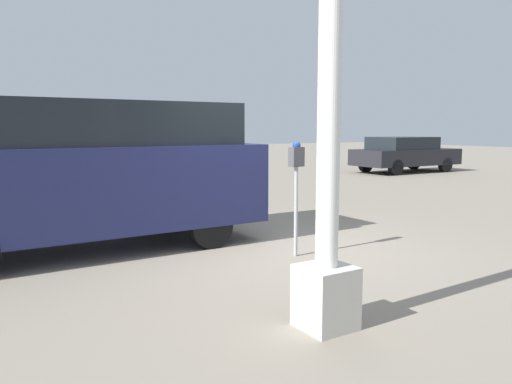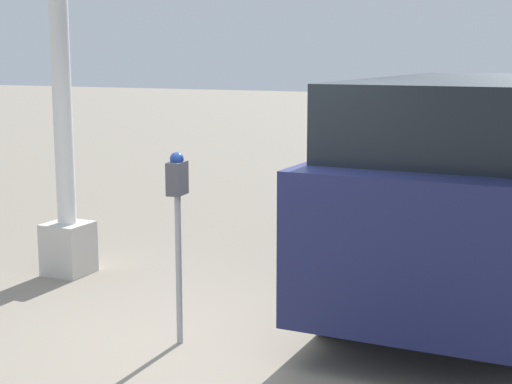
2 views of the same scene
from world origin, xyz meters
The scene contains 5 objects.
ground_plane centered at (0.00, 0.00, 0.00)m, with size 80.00×80.00×0.00m, color gray.
parking_meter_near centered at (-0.11, 0.38, 1.15)m, with size 0.21×0.13×1.56m.
lamp_post centered at (1.14, 2.50, 2.29)m, with size 0.44×0.44×6.05m.
parked_van centered at (2.15, -1.53, 1.13)m, with size 4.93×2.00×2.09m.
car_distant centered at (-11.52, -7.80, 0.74)m, with size 4.41×1.98×1.39m.
Camera 1 is at (3.87, 5.71, 1.73)m, focal length 35.00 mm.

